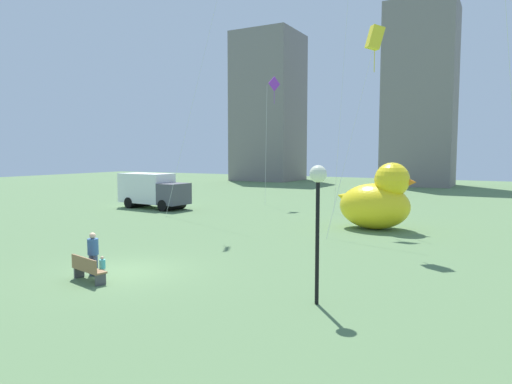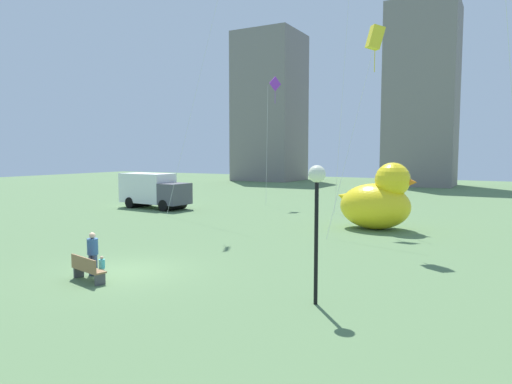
{
  "view_description": "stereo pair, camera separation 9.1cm",
  "coord_description": "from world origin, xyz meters",
  "px_view_note": "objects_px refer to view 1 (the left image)",
  "views": [
    {
      "loc": [
        12.62,
        -12.7,
        4.55
      ],
      "look_at": [
        2.18,
        6.52,
        2.67
      ],
      "focal_mm": 32.14,
      "sensor_mm": 36.0,
      "label": 1
    },
    {
      "loc": [
        12.7,
        -12.66,
        4.55
      ],
      "look_at": [
        2.18,
        6.52,
        2.67
      ],
      "focal_mm": 32.14,
      "sensor_mm": 36.0,
      "label": 2
    }
  ],
  "objects_px": {
    "person_adult": "(93,252)",
    "kite_yellow": "(375,39)",
    "box_truck": "(153,191)",
    "lamppost": "(318,193)",
    "park_bench": "(87,268)",
    "person_child": "(102,267)",
    "kite_purple": "(274,89)",
    "giant_inflatable_duck": "(377,201)"
  },
  "relations": [
    {
      "from": "person_adult",
      "to": "kite_purple",
      "type": "xyz_separation_m",
      "value": [
        -4.72,
        24.52,
        9.19
      ]
    },
    {
      "from": "kite_purple",
      "to": "box_truck",
      "type": "bearing_deg",
      "value": -134.58
    },
    {
      "from": "park_bench",
      "to": "person_adult",
      "type": "distance_m",
      "value": 0.9
    },
    {
      "from": "person_child",
      "to": "lamppost",
      "type": "height_order",
      "value": "lamppost"
    },
    {
      "from": "person_adult",
      "to": "box_truck",
      "type": "bearing_deg",
      "value": 125.31
    },
    {
      "from": "giant_inflatable_duck",
      "to": "person_adult",
      "type": "bearing_deg",
      "value": -113.26
    },
    {
      "from": "kite_purple",
      "to": "kite_yellow",
      "type": "relative_size",
      "value": 1.02
    },
    {
      "from": "person_adult",
      "to": "giant_inflatable_duck",
      "type": "bearing_deg",
      "value": 66.74
    },
    {
      "from": "giant_inflatable_duck",
      "to": "kite_purple",
      "type": "distance_m",
      "value": 16.77
    },
    {
      "from": "box_truck",
      "to": "kite_yellow",
      "type": "height_order",
      "value": "kite_yellow"
    },
    {
      "from": "person_adult",
      "to": "person_child",
      "type": "xyz_separation_m",
      "value": [
        0.75,
        -0.27,
        -0.41
      ]
    },
    {
      "from": "box_truck",
      "to": "kite_yellow",
      "type": "distance_m",
      "value": 21.87
    },
    {
      "from": "park_bench",
      "to": "box_truck",
      "type": "distance_m",
      "value": 21.71
    },
    {
      "from": "person_adult",
      "to": "kite_yellow",
      "type": "xyz_separation_m",
      "value": [
        7.24,
        11.78,
        9.35
      ]
    },
    {
      "from": "person_child",
      "to": "person_adult",
      "type": "bearing_deg",
      "value": 160.37
    },
    {
      "from": "park_bench",
      "to": "person_child",
      "type": "xyz_separation_m",
      "value": [
        0.32,
        0.4,
        0.01
      ]
    },
    {
      "from": "park_bench",
      "to": "kite_yellow",
      "type": "distance_m",
      "value": 17.23
    },
    {
      "from": "park_bench",
      "to": "lamppost",
      "type": "distance_m",
      "value": 8.65
    },
    {
      "from": "park_bench",
      "to": "kite_yellow",
      "type": "relative_size",
      "value": 0.16
    },
    {
      "from": "person_child",
      "to": "kite_yellow",
      "type": "relative_size",
      "value": 0.08
    },
    {
      "from": "park_bench",
      "to": "box_truck",
      "type": "relative_size",
      "value": 0.27
    },
    {
      "from": "person_adult",
      "to": "box_truck",
      "type": "relative_size",
      "value": 0.26
    },
    {
      "from": "kite_yellow",
      "to": "kite_purple",
      "type": "bearing_deg",
      "value": 133.2
    },
    {
      "from": "park_bench",
      "to": "person_adult",
      "type": "height_order",
      "value": "person_adult"
    },
    {
      "from": "person_adult",
      "to": "kite_yellow",
      "type": "relative_size",
      "value": 0.15
    },
    {
      "from": "person_child",
      "to": "box_truck",
      "type": "xyz_separation_m",
      "value": [
        -12.83,
        17.32,
        0.97
      ]
    },
    {
      "from": "park_bench",
      "to": "box_truck",
      "type": "xyz_separation_m",
      "value": [
        -12.51,
        17.72,
        0.97
      ]
    },
    {
      "from": "lamppost",
      "to": "kite_purple",
      "type": "height_order",
      "value": "kite_purple"
    },
    {
      "from": "person_adult",
      "to": "giant_inflatable_duck",
      "type": "height_order",
      "value": "giant_inflatable_duck"
    },
    {
      "from": "park_bench",
      "to": "kite_yellow",
      "type": "xyz_separation_m",
      "value": [
        6.81,
        12.45,
        9.77
      ]
    },
    {
      "from": "park_bench",
      "to": "person_adult",
      "type": "xyz_separation_m",
      "value": [
        -0.43,
        0.67,
        0.42
      ]
    },
    {
      "from": "giant_inflatable_duck",
      "to": "kite_yellow",
      "type": "bearing_deg",
      "value": -81.2
    },
    {
      "from": "giant_inflatable_duck",
      "to": "box_truck",
      "type": "bearing_deg",
      "value": 175.3
    },
    {
      "from": "park_bench",
      "to": "lamppost",
      "type": "relative_size",
      "value": 0.41
    },
    {
      "from": "giant_inflatable_duck",
      "to": "kite_yellow",
      "type": "xyz_separation_m",
      "value": [
        0.58,
        -3.73,
        8.55
      ]
    },
    {
      "from": "person_adult",
      "to": "box_truck",
      "type": "xyz_separation_m",
      "value": [
        -12.08,
        17.05,
        0.55
      ]
    },
    {
      "from": "box_truck",
      "to": "lamppost",
      "type": "bearing_deg",
      "value": -38.14
    },
    {
      "from": "person_child",
      "to": "park_bench",
      "type": "bearing_deg",
      "value": -128.64
    },
    {
      "from": "lamppost",
      "to": "kite_yellow",
      "type": "height_order",
      "value": "kite_yellow"
    },
    {
      "from": "park_bench",
      "to": "giant_inflatable_duck",
      "type": "bearing_deg",
      "value": 68.94
    },
    {
      "from": "lamppost",
      "to": "kite_purple",
      "type": "relative_size",
      "value": 0.38
    },
    {
      "from": "giant_inflatable_duck",
      "to": "lamppost",
      "type": "relative_size",
      "value": 1.15
    }
  ]
}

